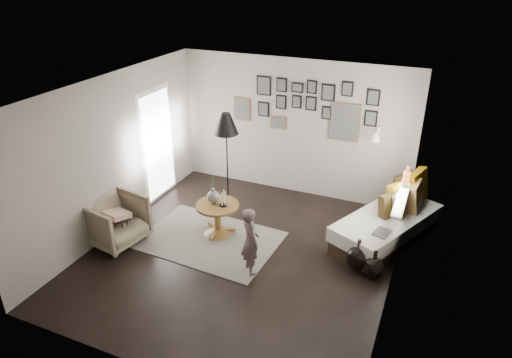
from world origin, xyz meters
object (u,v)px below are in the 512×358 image
at_px(pedestal_table, 218,220).
at_px(demijohn_large, 358,258).
at_px(floor_lamp, 226,127).
at_px(magazine_basket, 120,228).
at_px(demijohn_small, 374,268).
at_px(vase, 213,194).
at_px(armchair, 115,221).
at_px(daybed, 388,220).
at_px(child, 250,241).

xyz_separation_m(pedestal_table, demijohn_large, (2.34, -0.05, -0.06)).
relative_size(floor_lamp, magazine_basket, 4.53).
height_order(magazine_basket, demijohn_small, demijohn_small).
bearing_deg(demijohn_large, vase, 178.44).
bearing_deg(pedestal_table, magazine_basket, -151.68).
bearing_deg(pedestal_table, armchair, -148.80).
height_order(vase, magazine_basket, vase).
bearing_deg(demijohn_large, daybed, 76.14).
distance_m(floor_lamp, demijohn_large, 3.04).
bearing_deg(floor_lamp, demijohn_small, -19.37).
bearing_deg(magazine_basket, daybed, 23.74).
relative_size(vase, floor_lamp, 0.28).
relative_size(vase, demijohn_large, 1.00).
bearing_deg(pedestal_table, demijohn_small, -3.66).
xyz_separation_m(vase, floor_lamp, (-0.14, 0.80, 0.87)).
bearing_deg(demijohn_large, armchair, -167.86).
xyz_separation_m(pedestal_table, vase, (-0.08, 0.02, 0.46)).
height_order(armchair, demijohn_large, armchair).
bearing_deg(pedestal_table, daybed, 21.12).
relative_size(daybed, armchair, 2.54).
bearing_deg(pedestal_table, child, -38.58).
bearing_deg(vase, floor_lamp, 99.82).
bearing_deg(daybed, magazine_basket, -131.65).
bearing_deg(magazine_basket, floor_lamp, 53.14).
height_order(daybed, child, child).
bearing_deg(daybed, child, -109.71).
distance_m(floor_lamp, demijohn_small, 3.30).
bearing_deg(vase, demijohn_small, -3.98).
height_order(vase, daybed, vase).
height_order(magazine_basket, child, child).
xyz_separation_m(vase, magazine_basket, (-1.32, -0.78, -0.52)).
relative_size(daybed, child, 2.05).
height_order(pedestal_table, daybed, daybed).
bearing_deg(child, armchair, 47.49).
relative_size(daybed, floor_lamp, 1.19).
distance_m(magazine_basket, child, 2.34).
relative_size(daybed, demijohn_large, 4.31).
distance_m(vase, demijohn_large, 2.47).
bearing_deg(vase, pedestal_table, -14.04).
xyz_separation_m(demijohn_large, child, (-1.43, -0.68, 0.33)).
distance_m(magazine_basket, demijohn_small, 4.04).
xyz_separation_m(pedestal_table, armchair, (-1.41, -0.85, 0.13)).
distance_m(daybed, demijohn_large, 1.09).
height_order(pedestal_table, armchair, armchair).
relative_size(armchair, magazine_basket, 2.12).
height_order(daybed, demijohn_small, daybed).
distance_m(floor_lamp, child, 2.19).
bearing_deg(child, magazine_basket, 45.14).
bearing_deg(demijohn_large, child, -154.56).
distance_m(daybed, floor_lamp, 3.09).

